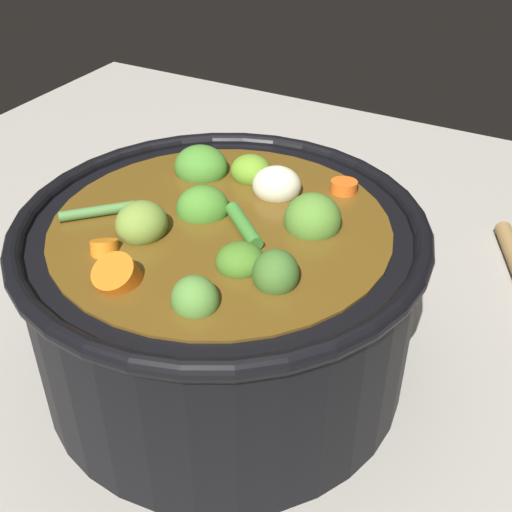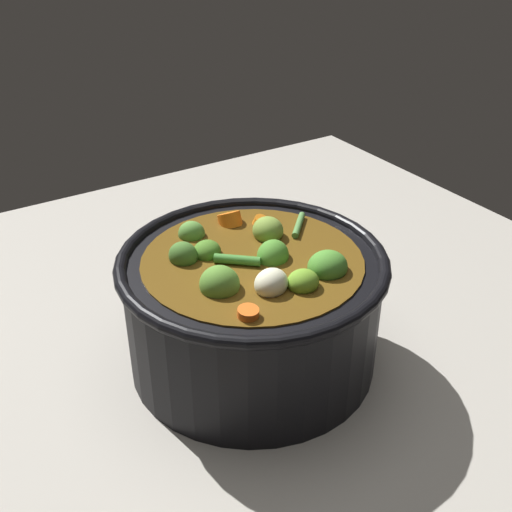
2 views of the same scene
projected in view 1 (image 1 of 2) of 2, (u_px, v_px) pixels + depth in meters
The scene contains 2 objects.
ground_plane at pixel (226, 365), 0.54m from camera, with size 1.10×1.10×0.00m, color #9E998E.
cooking_pot at pixel (223, 294), 0.49m from camera, with size 0.30×0.30×0.16m.
Camera 1 is at (0.33, 0.21, 0.38)m, focal length 46.03 mm.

